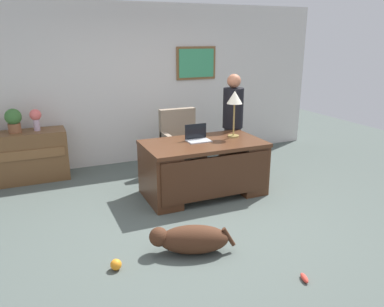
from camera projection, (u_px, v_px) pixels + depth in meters
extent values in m
plane|color=#4C5651|center=(198.00, 219.00, 4.72)|extent=(12.00, 12.00, 0.00)
cube|color=silver|center=(136.00, 85.00, 6.60)|extent=(7.00, 0.12, 2.70)
cube|color=brown|center=(196.00, 63.00, 6.85)|extent=(0.75, 0.03, 0.58)
cube|color=#3B9866|center=(197.00, 63.00, 6.83)|extent=(0.67, 0.01, 0.50)
cube|color=#4C2B19|center=(203.00, 144.00, 5.27)|extent=(1.65, 0.93, 0.05)
cube|color=#4C2B19|center=(160.00, 176.00, 5.14)|extent=(0.36, 0.87, 0.71)
cube|color=#4C2B19|center=(243.00, 164.00, 5.63)|extent=(0.36, 0.87, 0.71)
cube|color=#412415|center=(217.00, 177.00, 4.99)|extent=(1.55, 0.04, 0.57)
cube|color=brown|center=(14.00, 158.00, 5.80)|extent=(1.56, 0.48, 0.78)
cube|color=brown|center=(13.00, 157.00, 5.55)|extent=(1.46, 0.02, 0.14)
cube|color=gray|center=(183.00, 152.00, 6.17)|extent=(0.60, 0.58, 0.18)
cylinder|color=black|center=(183.00, 165.00, 6.23)|extent=(0.10, 0.10, 0.28)
cylinder|color=black|center=(183.00, 172.00, 6.27)|extent=(0.52, 0.52, 0.05)
cube|color=gray|center=(177.00, 126.00, 6.27)|extent=(0.60, 0.12, 0.57)
cube|color=gray|center=(168.00, 142.00, 6.01)|extent=(0.08, 0.50, 0.22)
cube|color=gray|center=(198.00, 138.00, 6.21)|extent=(0.08, 0.50, 0.22)
cylinder|color=#262323|center=(232.00, 151.00, 6.18)|extent=(0.26, 0.26, 0.77)
cylinder|color=black|center=(233.00, 108.00, 5.97)|extent=(0.32, 0.32, 0.62)
sphere|color=#B56E4F|center=(234.00, 81.00, 5.85)|extent=(0.21, 0.21, 0.21)
ellipsoid|color=#472819|center=(194.00, 239.00, 3.94)|extent=(0.78, 0.53, 0.30)
sphere|color=#472819|center=(159.00, 237.00, 3.91)|extent=(0.20, 0.20, 0.20)
cylinder|color=#472819|center=(229.00, 237.00, 3.95)|extent=(0.15, 0.09, 0.21)
cube|color=#B2B5BA|center=(199.00, 141.00, 5.29)|extent=(0.32, 0.22, 0.01)
cube|color=black|center=(196.00, 131.00, 5.35)|extent=(0.32, 0.01, 0.21)
cylinder|color=#9E8447|center=(233.00, 136.00, 5.53)|extent=(0.16, 0.16, 0.02)
cylinder|color=#9E8447|center=(234.00, 120.00, 5.46)|extent=(0.02, 0.02, 0.46)
cone|color=silver|center=(235.00, 97.00, 5.36)|extent=(0.22, 0.22, 0.18)
cylinder|color=#C3A6BC|center=(37.00, 125.00, 5.80)|extent=(0.09, 0.09, 0.18)
sphere|color=#EB6661|center=(35.00, 115.00, 5.76)|extent=(0.17, 0.17, 0.17)
cylinder|color=brown|center=(15.00, 128.00, 5.69)|extent=(0.18, 0.18, 0.14)
sphere|color=#3B6C33|center=(13.00, 117.00, 5.64)|extent=(0.24, 0.24, 0.24)
sphere|color=orange|center=(116.00, 265.00, 3.67)|extent=(0.11, 0.11, 0.11)
ellipsoid|color=#E53F33|center=(304.00, 278.00, 3.52)|extent=(0.09, 0.15, 0.05)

